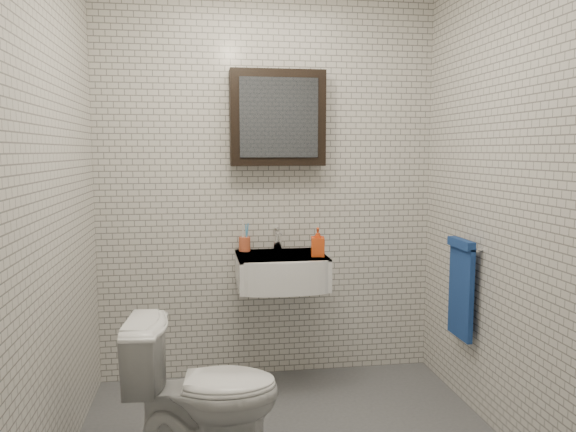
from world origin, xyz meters
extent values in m
cube|color=silver|center=(0.00, 1.00, 1.25)|extent=(2.20, 0.02, 2.50)
cube|color=silver|center=(0.00, -1.00, 1.25)|extent=(2.20, 0.02, 2.50)
cube|color=silver|center=(-1.10, 0.00, 1.25)|extent=(0.02, 2.00, 2.50)
cube|color=silver|center=(1.10, 0.00, 1.25)|extent=(0.02, 2.00, 2.50)
cube|color=white|center=(0.05, 0.78, 0.75)|extent=(0.55, 0.45, 0.20)
cylinder|color=silver|center=(0.05, 0.80, 0.84)|extent=(0.31, 0.31, 0.02)
cylinder|color=silver|center=(0.05, 0.80, 0.85)|extent=(0.04, 0.04, 0.01)
cube|color=white|center=(0.05, 0.78, 0.84)|extent=(0.55, 0.45, 0.01)
cylinder|color=silver|center=(0.05, 0.94, 0.88)|extent=(0.06, 0.06, 0.06)
cylinder|color=silver|center=(0.05, 0.94, 0.94)|extent=(0.03, 0.03, 0.08)
cylinder|color=silver|center=(0.05, 0.88, 0.97)|extent=(0.02, 0.12, 0.02)
cube|color=silver|center=(0.05, 0.97, 0.99)|extent=(0.02, 0.09, 0.01)
cube|color=black|center=(0.05, 0.93, 1.70)|extent=(0.60, 0.14, 0.60)
cube|color=#3F444C|center=(0.05, 0.85, 1.70)|extent=(0.49, 0.01, 0.49)
cylinder|color=silver|center=(1.06, 0.35, 0.95)|extent=(0.02, 0.30, 0.02)
cylinder|color=silver|center=(1.08, 0.48, 0.95)|extent=(0.04, 0.02, 0.02)
cylinder|color=silver|center=(1.08, 0.22, 0.95)|extent=(0.04, 0.02, 0.02)
cube|color=#204294|center=(1.05, 0.35, 0.68)|extent=(0.03, 0.26, 0.54)
cube|color=#204294|center=(1.04, 0.35, 0.96)|extent=(0.05, 0.26, 0.05)
cylinder|color=#D15834|center=(-0.17, 0.94, 0.90)|extent=(0.09, 0.09, 0.09)
cylinder|color=white|center=(-0.18, 0.93, 0.96)|extent=(0.02, 0.03, 0.17)
cylinder|color=#4195D0|center=(-0.15, 0.93, 0.95)|extent=(0.01, 0.02, 0.16)
cylinder|color=white|center=(-0.17, 0.95, 0.96)|extent=(0.02, 0.03, 0.18)
cylinder|color=#4195D0|center=(-0.15, 0.95, 0.95)|extent=(0.02, 0.04, 0.16)
imported|color=orange|center=(0.27, 0.69, 0.94)|extent=(0.09, 0.09, 0.18)
imported|color=white|center=(-0.44, -0.06, 0.36)|extent=(0.74, 0.46, 0.72)
camera|label=1|loc=(-0.44, -2.64, 1.49)|focal=35.00mm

